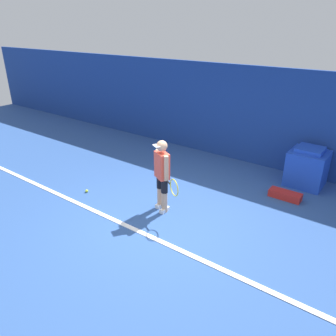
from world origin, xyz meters
name	(u,v)px	position (x,y,z in m)	size (l,w,h in m)	color
ground_plane	(159,222)	(0.00, 0.00, 0.00)	(24.00, 24.00, 0.00)	#2D5193
back_wall	(248,116)	(0.00, 3.91, 1.30)	(24.00, 0.10, 2.60)	navy
court_baseline	(143,233)	(0.00, -0.48, 0.01)	(21.60, 0.10, 0.01)	white
tennis_player	(162,173)	(-0.24, 0.42, 0.83)	(0.85, 0.52, 1.52)	tan
tennis_ball	(87,191)	(-2.10, -0.02, 0.03)	(0.07, 0.07, 0.07)	#D1E533
covered_chair	(307,167)	(1.80, 3.40, 0.45)	(0.84, 0.83, 0.94)	blue
equipment_bag	(285,195)	(1.66, 2.41, 0.08)	(0.69, 0.27, 0.16)	#B2231E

